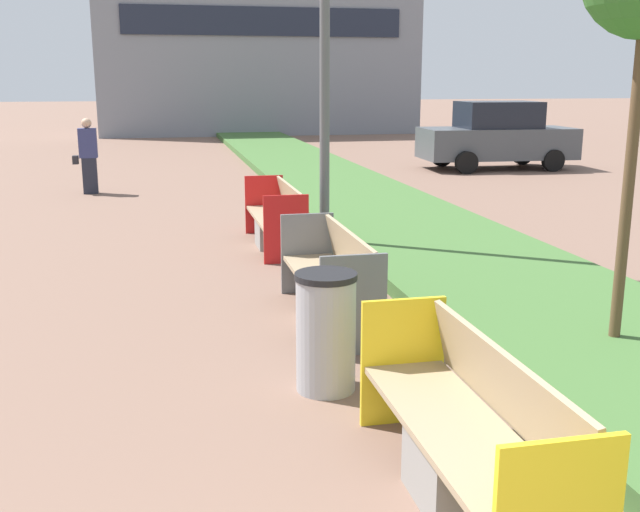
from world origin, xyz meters
name	(u,v)px	position (x,y,z in m)	size (l,w,h in m)	color
planter_grass_strip	(387,215)	(3.20, 12.00, 0.09)	(2.80, 120.00, 0.18)	#426B33
building_backdrop	(256,36)	(4.00, 35.61, 4.42)	(14.33, 6.14, 8.85)	gray
bench_yellow_frame	(467,443)	(0.94, 3.12, 0.37)	(0.65, 2.21, 0.94)	gray
bench_grey_frame	(331,285)	(0.94, 6.67, 0.37)	(0.65, 2.16, 0.94)	gray
bench_red_frame	(277,222)	(0.94, 10.26, 0.37)	(0.65, 2.17, 0.94)	gray
litter_bin	(326,332)	(0.49, 4.91, 0.49)	(0.50, 0.50, 0.97)	#9EA0A5
pedestrian_walking	(88,156)	(-2.24, 16.43, 0.83)	(0.53, 0.24, 1.64)	#232633
parked_car_distant	(497,136)	(8.51, 18.87, 0.91)	(4.28, 2.00, 1.86)	#474C51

